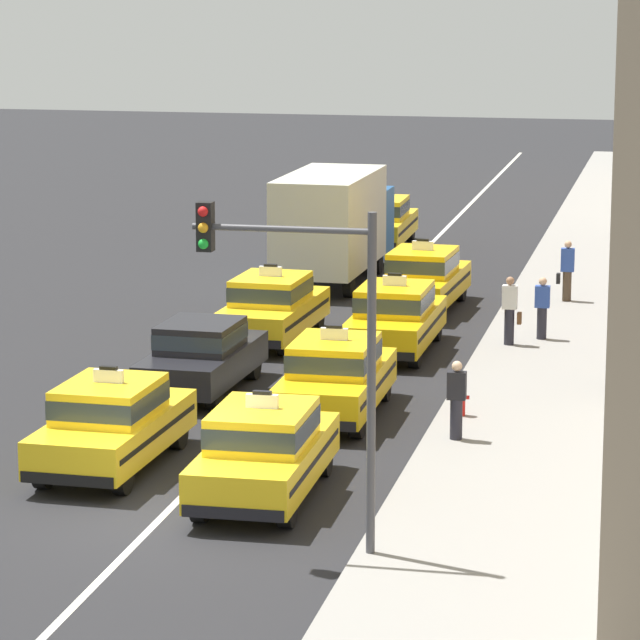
% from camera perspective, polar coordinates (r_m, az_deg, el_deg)
% --- Properties ---
extents(ground_plane, '(160.00, 160.00, 0.00)m').
position_cam_1_polar(ground_plane, '(29.71, -5.25, -6.48)').
color(ground_plane, '#232326').
extents(lane_stripe_left_right, '(0.14, 80.00, 0.01)m').
position_cam_1_polar(lane_stripe_left_right, '(48.58, 1.80, 0.63)').
color(lane_stripe_left_right, silver).
rests_on(lane_stripe_left_right, ground).
extents(sidewalk_curb, '(4.00, 90.00, 0.15)m').
position_cam_1_polar(sidewalk_curb, '(43.01, 7.94, -0.80)').
color(sidewalk_curb, gray).
rests_on(sidewalk_curb, ground).
extents(taxi_left_nearest, '(1.95, 4.61, 1.96)m').
position_cam_1_polar(taxi_left_nearest, '(32.50, -6.79, -3.33)').
color(taxi_left_nearest, black).
rests_on(taxi_left_nearest, ground).
extents(sedan_left_second, '(1.91, 4.36, 1.58)m').
position_cam_1_polar(sedan_left_second, '(38.08, -3.87, -1.12)').
color(sedan_left_second, black).
rests_on(sedan_left_second, ground).
extents(taxi_left_third, '(1.99, 4.63, 1.96)m').
position_cam_1_polar(taxi_left_third, '(43.15, -1.58, 0.44)').
color(taxi_left_third, black).
rests_on(taxi_left_third, ground).
extents(box_truck_left_fourth, '(2.43, 7.01, 3.27)m').
position_cam_1_polar(box_truck_left_fourth, '(51.28, 0.50, 3.22)').
color(box_truck_left_fourth, black).
rests_on(box_truck_left_fourth, ground).
extents(taxi_left_fifth, '(1.87, 4.58, 1.96)m').
position_cam_1_polar(taxi_left_fifth, '(57.65, 2.00, 3.23)').
color(taxi_left_fifth, black).
rests_on(taxi_left_fifth, ground).
extents(taxi_right_nearest, '(1.87, 4.58, 1.96)m').
position_cam_1_polar(taxi_right_nearest, '(30.48, -1.84, -4.25)').
color(taxi_right_nearest, black).
rests_on(taxi_right_nearest, ground).
extents(taxi_right_second, '(1.84, 4.57, 1.96)m').
position_cam_1_polar(taxi_right_second, '(35.88, 0.50, -1.83)').
color(taxi_right_second, black).
rests_on(taxi_right_second, ground).
extents(taxi_right_third, '(1.86, 4.57, 1.96)m').
position_cam_1_polar(taxi_right_third, '(41.91, 2.46, 0.10)').
color(taxi_right_third, black).
rests_on(taxi_right_third, ground).
extents(taxi_right_fourth, '(2.02, 4.64, 1.96)m').
position_cam_1_polar(taxi_right_fourth, '(47.17, 3.37, 1.37)').
color(taxi_right_fourth, black).
rests_on(taxi_right_fourth, ground).
extents(pedestrian_near_crosswalk, '(0.36, 0.24, 1.55)m').
position_cam_1_polar(pedestrian_near_crosswalk, '(33.82, 4.46, -2.60)').
color(pedestrian_near_crosswalk, '#23232D').
rests_on(pedestrian_near_crosswalk, sidewalk_curb).
extents(pedestrian_mid_block, '(0.47, 0.24, 1.66)m').
position_cam_1_polar(pedestrian_mid_block, '(42.35, 6.20, 0.30)').
color(pedestrian_mid_block, '#23232D').
rests_on(pedestrian_mid_block, sidewalk_curb).
extents(pedestrian_by_storefront, '(0.47, 0.24, 1.66)m').
position_cam_1_polar(pedestrian_by_storefront, '(48.11, 8.03, 1.60)').
color(pedestrian_by_storefront, '#473828').
rests_on(pedestrian_by_storefront, sidewalk_curb).
extents(pedestrian_trailing, '(0.36, 0.24, 1.53)m').
position_cam_1_polar(pedestrian_trailing, '(43.09, 7.23, 0.39)').
color(pedestrian_trailing, '#23232D').
rests_on(pedestrian_trailing, sidewalk_curb).
extents(fire_hydrant, '(0.36, 0.22, 0.73)m').
position_cam_1_polar(fire_hydrant, '(35.69, 4.59, -2.49)').
color(fire_hydrant, red).
rests_on(fire_hydrant, sidewalk_curb).
extents(traffic_light_pole, '(2.87, 0.33, 5.58)m').
position_cam_1_polar(traffic_light_pole, '(26.77, -0.34, 0.03)').
color(traffic_light_pole, '#47474C').
rests_on(traffic_light_pole, ground).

